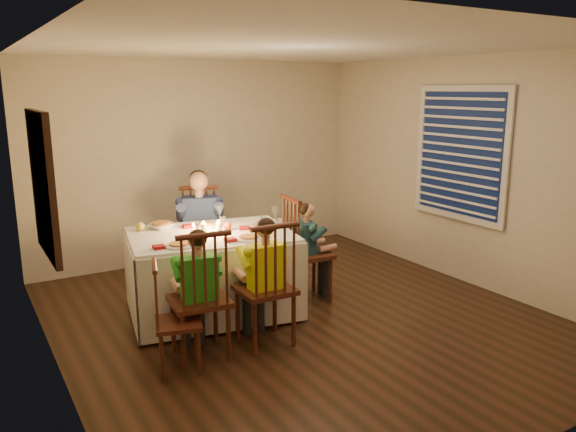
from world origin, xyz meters
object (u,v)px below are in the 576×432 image
chair_near_right (265,342)px  child_teal (307,298)px  dining_table (212,256)px  chair_adult (202,286)px  chair_end (307,298)px  adult (202,286)px  child_yellow (265,342)px  child_green (201,356)px  serving_bowl (162,226)px  chair_near_left (201,356)px  chair_extra (180,369)px

chair_near_right → child_teal: bearing=-139.9°
dining_table → chair_adult: bearing=85.6°
chair_adult → chair_end: 1.27m
adult → chair_near_right: bearing=-72.9°
adult → child_yellow: (-0.09, -1.68, 0.00)m
child_green → serving_bowl: serving_bowl is taller
adult → child_green: adult is taller
chair_near_right → adult: 1.69m
chair_near_left → chair_end: same height
dining_table → chair_near_right: dining_table is taller
chair_near_right → chair_end: size_ratio=1.00×
chair_adult → serving_bowl: bearing=-126.1°
child_yellow → child_teal: (0.91, 0.72, 0.00)m
chair_near_left → chair_extra: size_ratio=1.25×
child_teal → chair_end: bearing=0.0°
chair_adult → child_teal: bearing=-29.4°
chair_adult → chair_extra: bearing=-97.6°
chair_near_left → adult: 1.78m
chair_extra → child_yellow: (0.83, 0.07, 0.00)m
chair_near_left → adult: adult is taller
chair_extra → child_teal: size_ratio=0.86×
chair_extra → chair_near_left: bearing=-46.6°
adult → chair_extra: bearing=-97.6°
serving_bowl → child_yellow: bearing=-69.7°
adult → child_yellow: size_ratio=1.16×
child_green → child_yellow: bearing=-178.1°
chair_extra → adult: adult is taller
child_yellow → child_teal: bearing=-139.9°
dining_table → chair_adult: size_ratio=1.57×
chair_extra → child_yellow: child_yellow is taller
dining_table → chair_near_left: dining_table is taller
chair_near_right → child_yellow: bearing=-0.0°
chair_near_right → adult: (0.09, 1.68, 0.00)m
dining_table → child_green: size_ratio=1.59×
child_green → child_yellow: (0.60, -0.05, 0.00)m
chair_adult → serving_bowl: size_ratio=4.85×
chair_near_right → chair_end: (0.91, 0.72, 0.00)m
chair_extra → child_teal: child_teal is taller
chair_extra → chair_adult: bearing=-11.0°
adult → child_teal: size_ratio=1.27×
chair_near_right → child_yellow: child_yellow is taller
chair_end → child_green: 1.65m
serving_bowl → chair_end: bearing=-22.8°
adult → serving_bowl: 1.11m
chair_extra → serving_bowl: serving_bowl is taller
chair_adult → adult: bearing=-159.9°
chair_adult → child_green: size_ratio=1.01×
adult → chair_end: bearing=-29.4°
dining_table → chair_near_right: size_ratio=1.57×
child_yellow → serving_bowl: 1.64m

